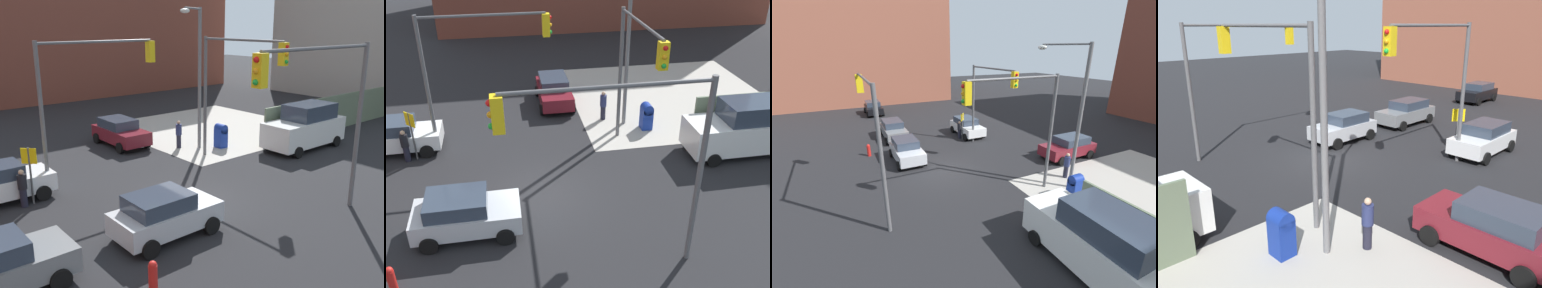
# 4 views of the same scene
# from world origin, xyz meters

# --- Properties ---
(ground_plane) EXTENTS (120.00, 120.00, 0.00)m
(ground_plane) POSITION_xyz_m (0.00, 0.00, 0.00)
(ground_plane) COLOR black
(sidewalk_corner) EXTENTS (12.00, 12.00, 0.01)m
(sidewalk_corner) POSITION_xyz_m (9.00, 9.00, 0.01)
(sidewalk_corner) COLOR #ADA89E
(sidewalk_corner) RESTS_ON ground
(construction_fence) EXTENTS (16.28, 0.12, 2.40)m
(construction_fence) POSITION_xyz_m (16.14, 3.20, 1.20)
(construction_fence) COLOR #607056
(construction_fence) RESTS_ON ground
(smokestack) EXTENTS (1.80, 1.80, 15.67)m
(smokestack) POSITION_xyz_m (27.68, 30.00, 7.84)
(smokestack) COLOR brown
(smokestack) RESTS_ON ground
(traffic_signal_nw_corner) EXTENTS (5.84, 0.36, 6.50)m
(traffic_signal_nw_corner) POSITION_xyz_m (-2.26, 4.50, 4.65)
(traffic_signal_nw_corner) COLOR #59595B
(traffic_signal_nw_corner) RESTS_ON ground
(traffic_signal_se_corner) EXTENTS (6.17, 0.36, 6.50)m
(traffic_signal_se_corner) POSITION_xyz_m (2.12, -4.50, 4.67)
(traffic_signal_se_corner) COLOR #59595B
(traffic_signal_se_corner) RESTS_ON ground
(traffic_signal_ne_corner) EXTENTS (0.36, 5.53, 6.50)m
(traffic_signal_ne_corner) POSITION_xyz_m (4.50, 2.39, 4.63)
(traffic_signal_ne_corner) COLOR #59595B
(traffic_signal_ne_corner) RESTS_ON ground
(street_lamp_corner) EXTENTS (2.43, 1.53, 8.00)m
(street_lamp_corner) POSITION_xyz_m (4.88, 5.61, 4.70)
(street_lamp_corner) COLOR slate
(street_lamp_corner) RESTS_ON ground
(warning_sign_two_way) EXTENTS (0.48, 0.48, 2.40)m
(warning_sign_two_way) POSITION_xyz_m (-5.40, 3.89, 1.64)
(warning_sign_two_way) COLOR #4C4C4C
(warning_sign_two_way) RESTS_ON ground
(mailbox_blue) EXTENTS (0.56, 0.64, 1.43)m
(mailbox_blue) POSITION_xyz_m (6.20, 5.00, 0.76)
(mailbox_blue) COLOR navy
(mailbox_blue) RESTS_ON ground
(fire_hydrant) EXTENTS (0.26, 0.26, 0.94)m
(fire_hydrant) POSITION_xyz_m (-5.00, -4.20, 0.49)
(fire_hydrant) COLOR red
(fire_hydrant) RESTS_ON ground
(hatchback_maroon) EXTENTS (2.02, 4.11, 1.62)m
(hatchback_maroon) POSITION_xyz_m (1.82, 9.20, 0.84)
(hatchback_maroon) COLOR maroon
(hatchback_maroon) RESTS_ON ground
(coupe_silver) EXTENTS (3.80, 2.02, 1.62)m
(coupe_silver) POSITION_xyz_m (-2.87, -1.82, 0.84)
(coupe_silver) COLOR #B7BABF
(coupe_silver) RESTS_ON ground
(van_white_delivery) EXTENTS (5.40, 2.32, 2.62)m
(van_white_delivery) POSITION_xyz_m (9.97, 1.80, 1.28)
(van_white_delivery) COLOR white
(van_white_delivery) RESTS_ON ground
(pedestrian_crossing) EXTENTS (0.36, 0.36, 1.65)m
(pedestrian_crossing) POSITION_xyz_m (4.20, 6.50, 0.86)
(pedestrian_crossing) COLOR navy
(pedestrian_crossing) RESTS_ON ground
(pedestrian_waiting) EXTENTS (0.36, 0.36, 1.58)m
(pedestrian_waiting) POSITION_xyz_m (-5.80, 3.80, 0.82)
(pedestrian_waiting) COLOR black
(pedestrian_waiting) RESTS_ON ground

